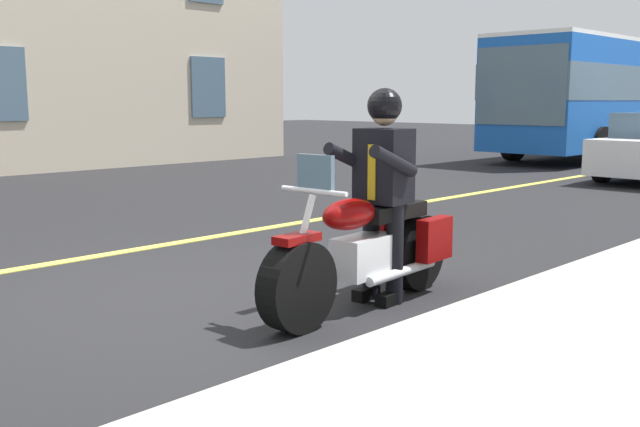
# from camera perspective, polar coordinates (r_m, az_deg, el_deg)

# --- Properties ---
(ground_plane) EXTENTS (80.00, 80.00, 0.00)m
(ground_plane) POSITION_cam_1_polar(r_m,az_deg,el_deg) (6.19, -10.22, -6.50)
(ground_plane) COLOR black
(lane_center_stripe) EXTENTS (60.00, 0.16, 0.01)m
(lane_center_stripe) POSITION_cam_1_polar(r_m,az_deg,el_deg) (7.87, -18.64, -3.46)
(lane_center_stripe) COLOR #E5DB4C
(lane_center_stripe) RESTS_ON ground_plane
(motorcycle_main) EXTENTS (2.22, 0.70, 1.26)m
(motorcycle_main) POSITION_cam_1_polar(r_m,az_deg,el_deg) (5.71, 3.87, -3.01)
(motorcycle_main) COLOR black
(motorcycle_main) RESTS_ON ground_plane
(rider_main) EXTENTS (0.65, 0.58, 1.74)m
(rider_main) POSITION_cam_1_polar(r_m,az_deg,el_deg) (5.78, 5.02, 2.97)
(rider_main) COLOR black
(rider_main) RESTS_ON ground_plane
(bus_far) EXTENTS (11.05, 2.70, 3.30)m
(bus_far) POSITION_cam_1_polar(r_m,az_deg,el_deg) (23.14, 22.43, 8.91)
(bus_far) COLOR blue
(bus_far) RESTS_ON ground_plane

